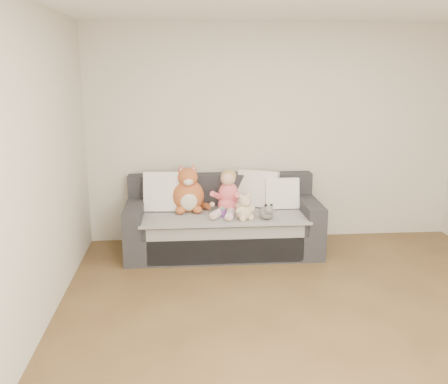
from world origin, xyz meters
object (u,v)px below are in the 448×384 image
object	(u,v)px
sippy_cup	(223,211)
toddler	(227,195)
sofa	(223,225)
plush_cat	(188,193)
teddy_bear	(245,209)

from	to	relation	value
sippy_cup	toddler	bearing A→B (deg)	66.14
sofa	sippy_cup	bearing A→B (deg)	-92.87
sofa	plush_cat	distance (m)	0.54
sofa	sippy_cup	size ratio (longest dim) A/B	19.24
teddy_bear	sofa	bearing A→B (deg)	98.75
sofa	teddy_bear	xyz separation A→B (m)	(0.21, -0.35, 0.28)
sofa	toddler	bearing A→B (deg)	-54.90
sofa	plush_cat	world-z (taller)	plush_cat
sippy_cup	plush_cat	bearing A→B (deg)	145.82
toddler	teddy_bear	distance (m)	0.33
teddy_bear	sippy_cup	size ratio (longest dim) A/B	2.60
plush_cat	teddy_bear	bearing A→B (deg)	-36.94
plush_cat	teddy_bear	xyz separation A→B (m)	(0.61, -0.40, -0.09)
toddler	sippy_cup	world-z (taller)	toddler
teddy_bear	sippy_cup	distance (m)	0.27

